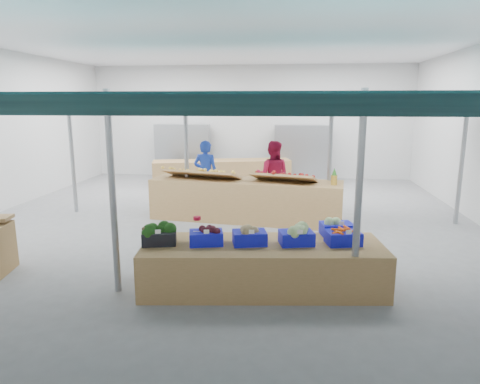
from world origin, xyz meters
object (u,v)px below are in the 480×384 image
Objects in this scene: vendor_left at (206,174)px; fruit_counter at (246,200)px; vendor_right at (273,176)px; veg_counter at (263,266)px.

fruit_counter is at bearing 144.55° from vendor_left.
vendor_left and vendor_right have the same top height.
fruit_counter is (-0.67, 3.90, 0.14)m from veg_counter.
vendor_left is at bearing 7.06° from vendor_right.
fruit_counter reaches higher than veg_counter.
veg_counter is at bearing 117.58° from vendor_left.
fruit_counter is 2.50× the size of vendor_right.
vendor_left reaches higher than fruit_counter.
fruit_counter is 1.32m from vendor_right.
vendor_right reaches higher than veg_counter.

